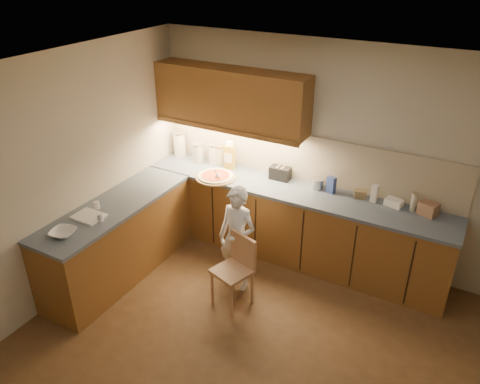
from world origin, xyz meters
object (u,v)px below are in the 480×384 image
Objects in this scene: pizza_on_board at (216,177)px; oil_jug at (230,156)px; child at (237,239)px; wooden_chair at (236,266)px; toaster at (280,173)px.

oil_jug is (0.01, 0.34, 0.15)m from pizza_on_board.
child is 0.32m from wooden_chair.
oil_jug reaches higher than toaster.
child reaches higher than pizza_on_board.
child is 1.55× the size of wooden_chair.
pizza_on_board is at bearing 149.00° from wooden_chair.
wooden_chair is 3.16× the size of toaster.
oil_jug reaches higher than child.
child is 3.37× the size of oil_jug.
oil_jug reaches higher than pizza_on_board.
oil_jug is (-0.78, 1.23, 0.63)m from wooden_chair.
oil_jug reaches higher than wooden_chair.
oil_jug is at bearing 139.94° from wooden_chair.
pizza_on_board is at bearing 140.67° from child.
child reaches higher than toaster.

